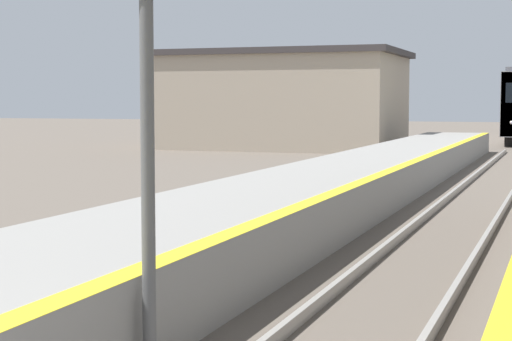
{
  "coord_description": "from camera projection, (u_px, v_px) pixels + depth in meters",
  "views": [
    {
      "loc": [
        1.98,
        -2.19,
        2.45
      ],
      "look_at": [
        -6.23,
        20.38,
        0.49
      ],
      "focal_mm": 60.0,
      "sensor_mm": 36.0,
      "label": 1
    }
  ],
  "objects": [
    {
      "name": "station_building",
      "position": [
        285.0,
        100.0,
        44.14
      ],
      "size": [
        12.12,
        8.04,
        4.98
      ],
      "color": "tan",
      "rests_on": "ground"
    },
    {
      "name": "signal_near",
      "position": [
        146.0,
        33.0,
        7.19
      ],
      "size": [
        0.36,
        0.31,
        4.31
      ],
      "color": "#595959",
      "rests_on": "ground"
    }
  ]
}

